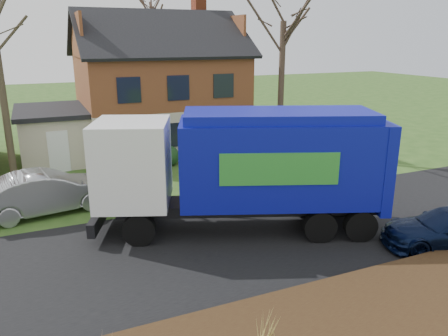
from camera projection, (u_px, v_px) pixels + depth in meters
name	position (u px, v px, depth m)	size (l,w,h in m)	color
ground	(220.00, 244.00, 14.34)	(120.00, 120.00, 0.00)	#284A18
road	(220.00, 244.00, 14.34)	(80.00, 7.00, 0.02)	black
main_house	(151.00, 82.00, 25.98)	(12.95, 8.95, 9.26)	beige
garbage_truck	(247.00, 163.00, 14.82)	(10.12, 6.01, 4.22)	black
silver_sedan	(47.00, 192.00, 16.79)	(1.74, 4.98, 1.64)	#929599
grass_clump_mid	(269.00, 334.00, 8.78)	(0.35, 0.29, 0.97)	tan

